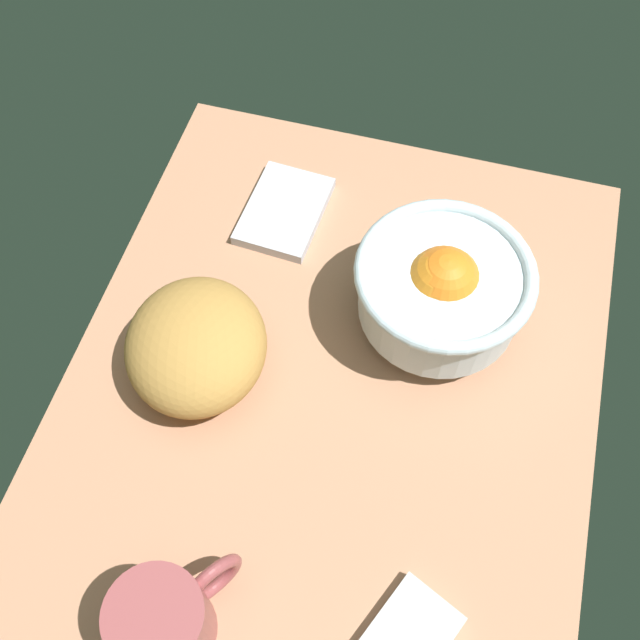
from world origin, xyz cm
name	(u,v)px	position (x,y,z in cm)	size (l,w,h in cm)	color
ground_plane	(332,385)	(0.00, 0.00, -1.50)	(73.34, 58.73, 3.00)	tan
fruit_bowl	(442,288)	(10.71, -9.51, 6.88)	(19.78, 19.78, 11.97)	silver
bread_loaf	(196,346)	(-2.23, 14.76, 4.68)	(16.87, 15.42, 9.36)	#B3813D
napkin_spare	(285,211)	(20.92, 11.86, 0.74)	(13.20, 9.28, 1.49)	silver
mug	(165,620)	(-29.31, 7.80, 4.71)	(12.12, 9.89, 9.42)	#954547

